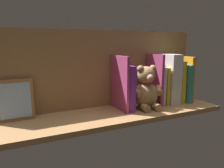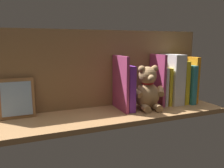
% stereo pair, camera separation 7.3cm
% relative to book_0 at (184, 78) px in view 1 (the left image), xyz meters
% --- Properties ---
extents(ground_plane, '(1.08, 0.29, 0.02)m').
position_rel_book_0_xyz_m(ground_plane, '(0.46, 0.04, -0.13)').
color(ground_plane, '#A87A4C').
extents(shelf_back_panel, '(1.08, 0.02, 0.37)m').
position_rel_book_0_xyz_m(shelf_back_panel, '(0.46, -0.08, 0.07)').
color(shelf_back_panel, '#997146').
rests_on(shelf_back_panel, ground_plane).
extents(book_0, '(0.02, 0.14, 0.24)m').
position_rel_book_0_xyz_m(book_0, '(0.00, 0.00, 0.00)').
color(book_0, orange).
rests_on(book_0, ground_plane).
extents(book_1, '(0.03, 0.16, 0.20)m').
position_rel_book_0_xyz_m(book_1, '(0.03, 0.01, -0.02)').
color(book_1, teal).
rests_on(book_1, ground_plane).
extents(book_2, '(0.03, 0.14, 0.22)m').
position_rel_book_0_xyz_m(book_2, '(0.06, 0.00, -0.01)').
color(book_2, yellow).
rests_on(book_2, ground_plane).
extents(dictionary_thick_white, '(0.06, 0.14, 0.26)m').
position_rel_book_0_xyz_m(dictionary_thick_white, '(0.11, 0.00, 0.01)').
color(dictionary_thick_white, white).
rests_on(dictionary_thick_white, ground_plane).
extents(book_3, '(0.01, 0.13, 0.19)m').
position_rel_book_0_xyz_m(book_3, '(0.16, -0.00, -0.03)').
color(book_3, yellow).
rests_on(book_3, ground_plane).
extents(book_4, '(0.02, 0.13, 0.19)m').
position_rel_book_0_xyz_m(book_4, '(0.18, -0.00, -0.02)').
color(book_4, silver).
rests_on(book_4, ground_plane).
extents(book_5, '(0.02, 0.14, 0.26)m').
position_rel_book_0_xyz_m(book_5, '(0.20, -0.00, 0.01)').
color(book_5, '#B23F72').
rests_on(book_5, ground_plane).
extents(teddy_bear, '(0.17, 0.15, 0.21)m').
position_rel_book_0_xyz_m(teddy_bear, '(0.28, 0.05, -0.03)').
color(teddy_bear, tan).
rests_on(teddy_bear, ground_plane).
extents(book_6, '(0.03, 0.16, 0.21)m').
position_rel_book_0_xyz_m(book_6, '(0.38, 0.01, -0.01)').
color(book_6, purple).
rests_on(book_6, ground_plane).
extents(book_7, '(0.01, 0.16, 0.25)m').
position_rel_book_0_xyz_m(book_7, '(0.41, 0.01, 0.01)').
color(book_7, '#B23F72').
rests_on(book_7, ground_plane).
extents(picture_frame_leaning, '(0.14, 0.04, 0.17)m').
position_rel_book_0_xyz_m(picture_frame_leaning, '(0.86, -0.04, -0.04)').
color(picture_frame_leaning, '#9E6B3D').
rests_on(picture_frame_leaning, ground_plane).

